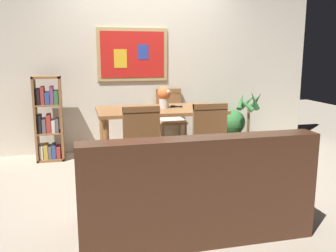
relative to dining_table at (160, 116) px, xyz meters
The scene contains 12 objects.
ground_plane 0.75m from the dining_table, 88.99° to the right, with size 12.00×12.00×0.00m, color tan.
wall_back_with_painting 1.15m from the dining_table, 89.82° to the left, with size 5.20×0.14×2.60m.
dining_table is the anchor object (origin of this frame).
dining_chair_near_left 0.89m from the dining_table, 116.18° to the right, with size 0.40×0.41×0.91m.
dining_chair_near_right 0.85m from the dining_table, 64.52° to the right, with size 0.40×0.41×0.91m.
dining_chair_far_right 0.81m from the dining_table, 66.47° to the left, with size 0.40×0.41×0.91m.
leather_couch 1.85m from the dining_table, 94.66° to the right, with size 1.80×0.84×0.84m.
bookshelf 1.52m from the dining_table, 157.61° to the left, with size 0.36×0.28×1.14m.
potted_ivy 1.50m from the dining_table, 27.09° to the left, with size 0.38×0.38×0.59m.
potted_palm 1.51m from the dining_table, 14.62° to the left, with size 0.39×0.41×0.91m.
flower_vase 0.26m from the dining_table, 17.02° to the left, with size 0.19×0.18×0.27m.
tv_remote 0.27m from the dining_table, 15.63° to the left, with size 0.16×0.10×0.02m.
Camera 1 is at (-1.00, -4.13, 1.44)m, focal length 39.15 mm.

